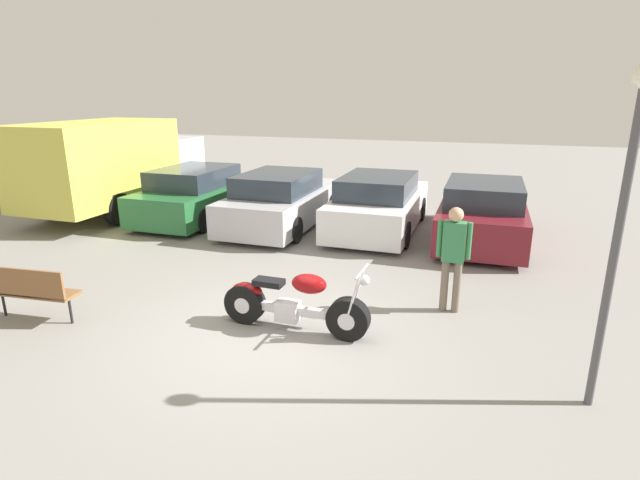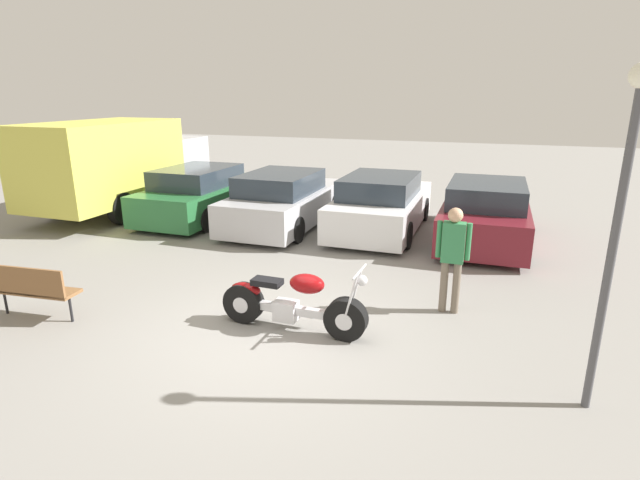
% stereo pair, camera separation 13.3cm
% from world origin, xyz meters
% --- Properties ---
extents(ground_plane, '(60.00, 60.00, 0.00)m').
position_xyz_m(ground_plane, '(0.00, 0.00, 0.00)').
color(ground_plane, gray).
extents(motorcycle, '(2.24, 0.62, 1.06)m').
position_xyz_m(motorcycle, '(0.29, 0.28, 0.41)').
color(motorcycle, black).
rests_on(motorcycle, ground_plane).
extents(parked_car_green, '(1.94, 4.38, 1.42)m').
position_xyz_m(parked_car_green, '(-4.65, 5.80, 0.66)').
color(parked_car_green, '#286B38').
rests_on(parked_car_green, ground_plane).
extents(parked_car_silver, '(1.94, 4.38, 1.42)m').
position_xyz_m(parked_car_silver, '(-2.17, 5.71, 0.66)').
color(parked_car_silver, '#BCBCC1').
rests_on(parked_car_silver, ground_plane).
extents(parked_car_white, '(1.94, 4.38, 1.42)m').
position_xyz_m(parked_car_white, '(0.31, 6.09, 0.66)').
color(parked_car_white, white).
rests_on(parked_car_white, ground_plane).
extents(parked_car_maroon, '(1.94, 4.38, 1.42)m').
position_xyz_m(parked_car_maroon, '(2.79, 6.01, 0.66)').
color(parked_car_maroon, maroon).
rests_on(parked_car_maroon, ground_plane).
extents(delivery_truck, '(2.36, 5.89, 2.59)m').
position_xyz_m(delivery_truck, '(-7.32, 5.68, 1.43)').
color(delivery_truck, '#CCC64C').
rests_on(delivery_truck, ground_plane).
extents(park_bench, '(1.43, 0.53, 0.89)m').
position_xyz_m(park_bench, '(-3.57, -0.73, 0.54)').
color(park_bench, brown).
rests_on(park_bench, ground_plane).
extents(lamp_post, '(0.25, 0.25, 3.64)m').
position_xyz_m(lamp_post, '(4.10, -0.36, 2.36)').
color(lamp_post, '#4C4C51').
rests_on(lamp_post, ground_plane).
extents(person_standing, '(0.52, 0.23, 1.70)m').
position_xyz_m(person_standing, '(2.41, 1.69, 1.01)').
color(person_standing, '#726656').
rests_on(person_standing, ground_plane).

